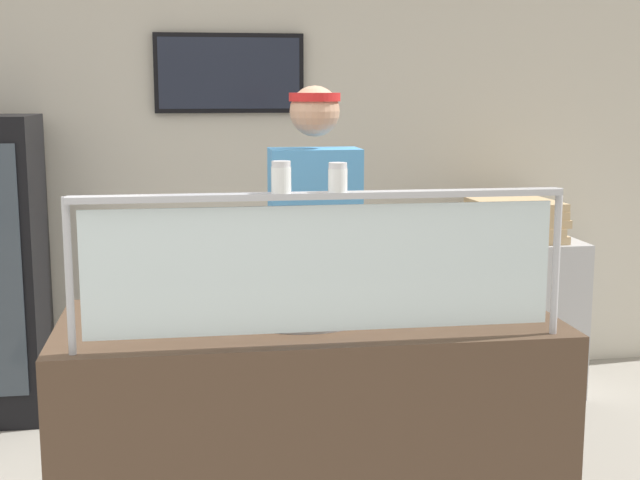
{
  "coord_description": "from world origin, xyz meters",
  "views": [
    {
      "loc": [
        0.45,
        -2.59,
        1.74
      ],
      "look_at": [
        0.92,
        0.43,
        1.22
      ],
      "focal_mm": 49.24,
      "sensor_mm": 36.0,
      "label": 1
    }
  ],
  "objects_px": {
    "pepper_flake_shaker": "(338,179)",
    "pizza_box_stack": "(516,220)",
    "parmesan_shaker": "(281,179)",
    "worker_figure": "(316,264)",
    "pizza_server": "(298,307)",
    "pizza_tray": "(302,312)"
  },
  "relations": [
    {
      "from": "pizza_server",
      "to": "pepper_flake_shaker",
      "type": "height_order",
      "value": "pepper_flake_shaker"
    },
    {
      "from": "pizza_tray",
      "to": "parmesan_shaker",
      "type": "xyz_separation_m",
      "value": [
        -0.11,
        -0.34,
        0.51
      ]
    },
    {
      "from": "pizza_server",
      "to": "pepper_flake_shaker",
      "type": "xyz_separation_m",
      "value": [
        0.09,
        -0.32,
        0.48
      ]
    },
    {
      "from": "parmesan_shaker",
      "to": "pepper_flake_shaker",
      "type": "height_order",
      "value": "parmesan_shaker"
    },
    {
      "from": "pizza_tray",
      "to": "pizza_server",
      "type": "xyz_separation_m",
      "value": [
        -0.02,
        -0.02,
        0.02
      ]
    },
    {
      "from": "pizza_server",
      "to": "worker_figure",
      "type": "height_order",
      "value": "worker_figure"
    },
    {
      "from": "pizza_box_stack",
      "to": "pepper_flake_shaker",
      "type": "bearing_deg",
      "value": -123.87
    },
    {
      "from": "pizza_tray",
      "to": "pizza_box_stack",
      "type": "distance_m",
      "value": 2.29
    },
    {
      "from": "parmesan_shaker",
      "to": "pizza_box_stack",
      "type": "relative_size",
      "value": 0.2
    },
    {
      "from": "pizza_tray",
      "to": "parmesan_shaker",
      "type": "bearing_deg",
      "value": -107.54
    },
    {
      "from": "worker_figure",
      "to": "pizza_tray",
      "type": "bearing_deg",
      "value": -102.72
    },
    {
      "from": "pizza_server",
      "to": "pepper_flake_shaker",
      "type": "relative_size",
      "value": 3.09
    },
    {
      "from": "parmesan_shaker",
      "to": "pepper_flake_shaker",
      "type": "distance_m",
      "value": 0.18
    },
    {
      "from": "pepper_flake_shaker",
      "to": "pizza_box_stack",
      "type": "distance_m",
      "value": 2.56
    },
    {
      "from": "pepper_flake_shaker",
      "to": "worker_figure",
      "type": "height_order",
      "value": "worker_figure"
    },
    {
      "from": "pizza_tray",
      "to": "parmesan_shaker",
      "type": "distance_m",
      "value": 0.62
    },
    {
      "from": "worker_figure",
      "to": "pepper_flake_shaker",
      "type": "bearing_deg",
      "value": -94.56
    },
    {
      "from": "parmesan_shaker",
      "to": "pizza_box_stack",
      "type": "xyz_separation_m",
      "value": [
        1.58,
        2.09,
        -0.47
      ]
    },
    {
      "from": "parmesan_shaker",
      "to": "worker_figure",
      "type": "bearing_deg",
      "value": 75.59
    },
    {
      "from": "pizza_tray",
      "to": "pizza_box_stack",
      "type": "xyz_separation_m",
      "value": [
        1.47,
        1.75,
        0.04
      ]
    },
    {
      "from": "pizza_tray",
      "to": "pizza_server",
      "type": "relative_size",
      "value": 1.67
    },
    {
      "from": "parmesan_shaker",
      "to": "pizza_box_stack",
      "type": "height_order",
      "value": "parmesan_shaker"
    }
  ]
}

